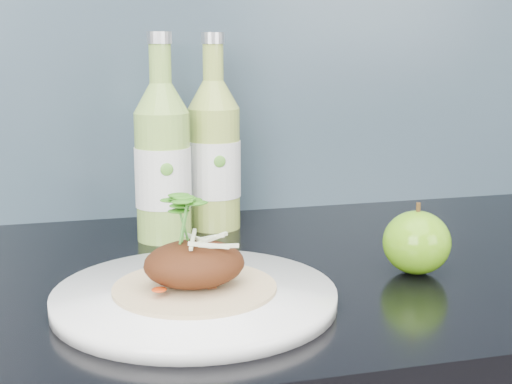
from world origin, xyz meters
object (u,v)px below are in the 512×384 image
at_px(dinner_plate, 195,297).
at_px(green_apple, 417,242).
at_px(cider_bottle_left, 163,163).
at_px(cider_bottle_right, 214,156).

xyz_separation_m(dinner_plate, green_apple, (0.26, 0.03, 0.03)).
bearing_deg(cider_bottle_left, green_apple, -55.79).
xyz_separation_m(dinner_plate, cider_bottle_right, (0.08, 0.30, 0.10)).
bearing_deg(dinner_plate, cider_bottle_right, 74.52).
relative_size(dinner_plate, cider_bottle_left, 1.17).
height_order(dinner_plate, cider_bottle_left, cider_bottle_left).
height_order(cider_bottle_left, cider_bottle_right, same).
distance_m(dinner_plate, cider_bottle_left, 0.27).
bearing_deg(green_apple, cider_bottle_right, 124.16).
relative_size(dinner_plate, green_apple, 3.34).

